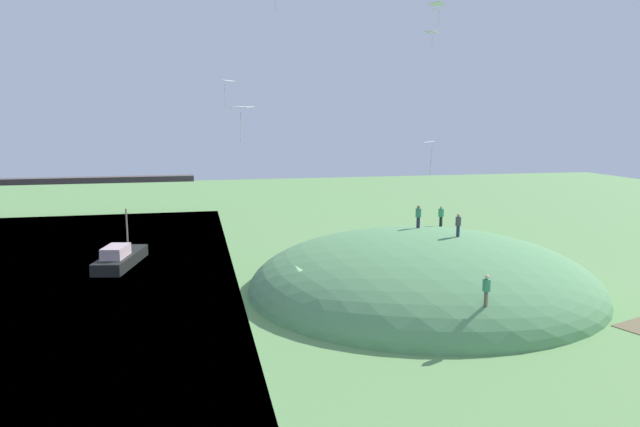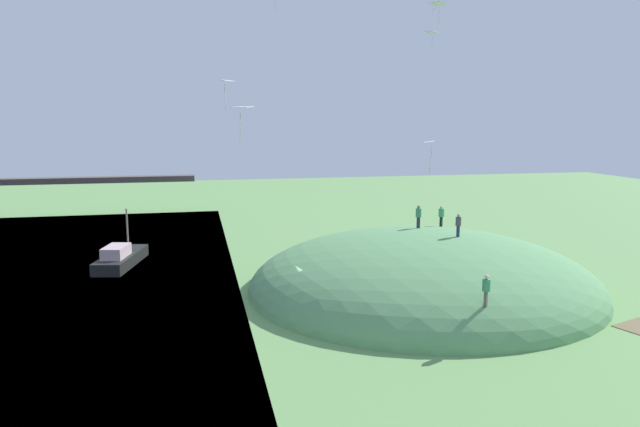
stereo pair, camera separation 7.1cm
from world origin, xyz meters
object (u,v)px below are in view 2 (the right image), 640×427
at_px(boat_on_lake, 120,258).
at_px(person_near_shore, 419,214).
at_px(kite_4, 431,32).
at_px(kite_2, 438,9).
at_px(kite_0, 228,83).
at_px(kite_1, 242,109).
at_px(person_with_child, 441,214).
at_px(kite_3, 430,145).
at_px(person_walking_path, 458,222).
at_px(person_on_hilltop, 486,286).
at_px(kite_5, 437,5).

height_order(boat_on_lake, person_near_shore, person_near_shore).
bearing_deg(kite_4, kite_2, 57.90).
distance_m(kite_0, kite_2, 19.84).
bearing_deg(kite_1, person_near_shore, 26.08).
bearing_deg(person_with_child, kite_3, -149.77).
distance_m(kite_1, kite_3, 10.56).
relative_size(kite_0, kite_2, 1.43).
relative_size(person_walking_path, person_near_shore, 0.94).
bearing_deg(boat_on_lake, person_near_shore, 80.24).
height_order(person_on_hilltop, kite_0, kite_0).
bearing_deg(person_near_shore, kite_3, 69.13).
height_order(kite_1, kite_2, kite_2).
xyz_separation_m(person_on_hilltop, kite_4, (2.78, 14.83, 14.92)).
height_order(person_walking_path, kite_1, kite_1).
height_order(kite_3, kite_4, kite_4).
bearing_deg(kite_2, kite_5, -114.26).
xyz_separation_m(person_walking_path, kite_2, (1.67, 8.36, 15.30)).
relative_size(kite_3, kite_4, 1.29).
bearing_deg(person_walking_path, person_with_child, 148.11).
distance_m(person_near_shore, kite_1, 16.40).
height_order(boat_on_lake, person_on_hilltop, boat_on_lake).
bearing_deg(kite_5, person_walking_path, -95.42).
height_order(boat_on_lake, kite_1, kite_1).
height_order(person_near_shore, kite_0, kite_0).
bearing_deg(person_walking_path, kite_0, -108.91).
bearing_deg(kite_4, kite_3, -112.55).
bearing_deg(person_on_hilltop, kite_1, 114.59).
bearing_deg(kite_1, boat_on_lake, 119.99).
xyz_separation_m(person_with_child, kite_4, (-1.01, 0.58, 13.47)).
bearing_deg(kite_3, person_with_child, 63.18).
bearing_deg(kite_5, kite_0, -158.93).
distance_m(boat_on_lake, person_walking_path, 26.74).
xyz_separation_m(person_near_shore, person_on_hilltop, (-1.22, -12.50, -1.80)).
distance_m(kite_0, kite_1, 3.10).
xyz_separation_m(kite_1, kite_5, (15.08, 8.66, 7.69)).
bearing_deg(person_with_child, kite_5, 110.69).
relative_size(boat_on_lake, person_near_shore, 4.60).
distance_m(person_near_shore, kite_2, 16.25).
bearing_deg(person_on_hilltop, kite_4, 40.90).
bearing_deg(person_near_shore, kite_4, -124.50).
bearing_deg(kite_3, kite_4, 67.45).
bearing_deg(boat_on_lake, kite_5, 86.69).
bearing_deg(kite_4, kite_5, -16.60).
relative_size(kite_0, kite_1, 0.92).
relative_size(person_with_child, kite_2, 1.29).
xyz_separation_m(person_walking_path, kite_4, (0.20, 6.02, 13.15)).
relative_size(person_near_shore, kite_2, 1.34).
height_order(person_with_child, kite_5, kite_5).
relative_size(person_near_shore, kite_5, 0.82).
xyz_separation_m(person_on_hilltop, kite_0, (-12.52, 8.69, 10.72)).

